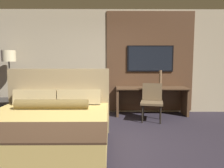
% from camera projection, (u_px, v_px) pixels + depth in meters
% --- Properties ---
extents(ground_plane, '(16.00, 16.00, 0.00)m').
position_uv_depth(ground_plane, '(92.00, 150.00, 3.57)').
color(ground_plane, '#28232D').
extents(wall_back_tv_panel, '(7.20, 0.09, 2.80)m').
position_uv_depth(wall_back_tv_panel, '(106.00, 62.00, 5.99)').
color(wall_back_tv_panel, '#BCAD8E').
rests_on(wall_back_tv_panel, ground_plane).
extents(bed, '(1.97, 2.20, 1.29)m').
position_uv_depth(bed, '(45.00, 132.00, 3.37)').
color(bed, '#33281E').
rests_on(bed, ground_plane).
extents(desk, '(1.86, 0.57, 0.74)m').
position_uv_depth(desk, '(151.00, 96.00, 5.79)').
color(desk, brown).
rests_on(desk, ground_plane).
extents(tv, '(1.25, 0.04, 0.70)m').
position_uv_depth(tv, '(150.00, 59.00, 5.92)').
color(tv, black).
extents(desk_chair, '(0.60, 0.60, 0.89)m').
position_uv_depth(desk_chair, '(152.00, 99.00, 5.26)').
color(desk_chair, brown).
rests_on(desk_chair, ground_plane).
extents(floor_lamp, '(0.34, 0.34, 1.70)m').
position_uv_depth(floor_lamp, '(9.00, 61.00, 5.54)').
color(floor_lamp, '#282623').
rests_on(floor_lamp, ground_plane).
extents(vase_tall, '(0.07, 0.07, 0.45)m').
position_uv_depth(vase_tall, '(160.00, 79.00, 5.68)').
color(vase_tall, '#846647').
rests_on(vase_tall, desk).
extents(book, '(0.22, 0.15, 0.03)m').
position_uv_depth(book, '(148.00, 87.00, 5.77)').
color(book, navy).
rests_on(book, desk).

